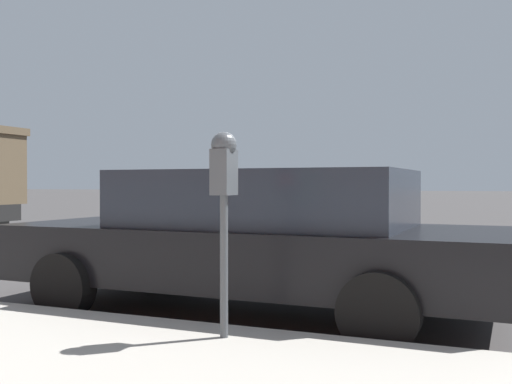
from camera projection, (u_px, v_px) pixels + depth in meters
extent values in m
plane|color=#3D3A3A|center=(274.00, 294.00, 7.04)|extent=(220.00, 220.00, 0.00)
cylinder|color=#4C5156|center=(224.00, 266.00, 4.43)|extent=(0.06, 0.06, 1.05)
cube|color=#4C5156|center=(224.00, 172.00, 4.42)|extent=(0.20, 0.14, 0.34)
sphere|color=#4C5156|center=(224.00, 145.00, 4.41)|extent=(0.19, 0.19, 0.19)
cube|color=#B21919|center=(230.00, 178.00, 4.52)|extent=(0.01, 0.11, 0.12)
cube|color=black|center=(230.00, 162.00, 4.51)|extent=(0.01, 0.10, 0.08)
cube|color=black|center=(248.00, 253.00, 6.05)|extent=(2.01, 4.96, 0.56)
cube|color=#232833|center=(266.00, 198.00, 5.96)|extent=(1.74, 2.79, 0.55)
cylinder|color=black|center=(63.00, 285.00, 5.78)|extent=(0.23, 0.64, 0.64)
cylinder|color=black|center=(170.00, 262.00, 7.55)|extent=(0.23, 0.64, 0.64)
cylinder|color=black|center=(379.00, 312.00, 4.56)|extent=(0.23, 0.64, 0.64)
cylinder|color=black|center=(417.00, 277.00, 6.33)|extent=(0.23, 0.64, 0.64)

